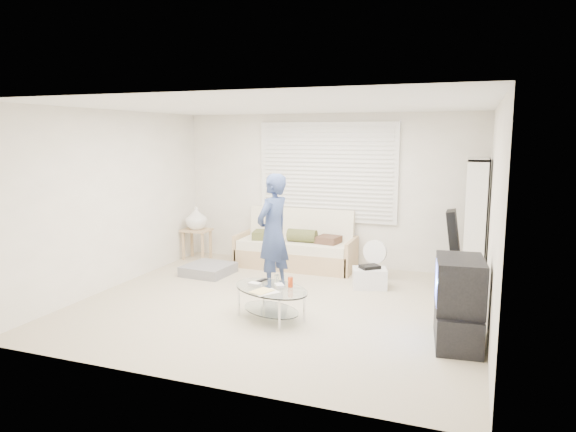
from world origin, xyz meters
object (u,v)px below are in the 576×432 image
at_px(tv_unit, 458,303).
at_px(bookshelf, 475,224).
at_px(futon_sofa, 296,248).
at_px(coffee_table, 271,294).

bearing_deg(tv_unit, bookshelf, 86.68).
height_order(futon_sofa, tv_unit, futon_sofa).
xyz_separation_m(futon_sofa, tv_unit, (2.61, -2.40, 0.13)).
bearing_deg(tv_unit, coffee_table, 179.74).
bearing_deg(coffee_table, tv_unit, -0.26).
bearing_deg(bookshelf, coffee_table, -135.91).
relative_size(tv_unit, coffee_table, 0.76).
height_order(bookshelf, tv_unit, bookshelf).
bearing_deg(tv_unit, futon_sofa, 137.43).
distance_m(futon_sofa, coffee_table, 2.45).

